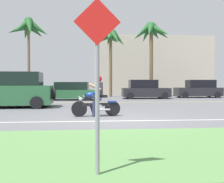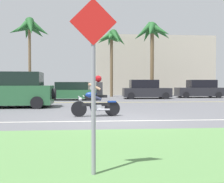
{
  "view_description": "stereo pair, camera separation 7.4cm",
  "coord_description": "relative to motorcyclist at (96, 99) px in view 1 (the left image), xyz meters",
  "views": [
    {
      "loc": [
        -0.94,
        -9.02,
        1.29
      ],
      "look_at": [
        0.06,
        2.68,
        0.92
      ],
      "focal_mm": 41.18,
      "sensor_mm": 36.0,
      "label": 1
    },
    {
      "loc": [
        -0.86,
        -9.03,
        1.29
      ],
      "look_at": [
        0.06,
        2.68,
        0.92
      ],
      "focal_mm": 41.18,
      "sensor_mm": 36.0,
      "label": 2
    }
  ],
  "objects": [
    {
      "name": "building_far",
      "position": [
        7.06,
        19.97,
        2.66
      ],
      "size": [
        13.51,
        4.0,
        6.69
      ],
      "primitive_type": "cube",
      "color": "beige",
      "rests_on": "ground"
    },
    {
      "name": "motorcyclist_distant",
      "position": [
        -3.99,
        8.3,
        -0.11
      ],
      "size": [
        1.62,
        0.53,
        1.35
      ],
      "color": "black",
      "rests_on": "ground"
    },
    {
      "name": "palm_tree_0",
      "position": [
        -5.77,
        13.73,
        5.37
      ],
      "size": [
        4.06,
        3.9,
        7.18
      ],
      "color": "brown",
      "rests_on": "ground"
    },
    {
      "name": "parked_car_1",
      "position": [
        -1.83,
        10.23,
        -0.01
      ],
      "size": [
        4.5,
        2.28,
        1.4
      ],
      "color": "#2D663D",
      "rests_on": "ground"
    },
    {
      "name": "motorcyclist",
      "position": [
        0.0,
        0.0,
        0.0
      ],
      "size": [
        1.92,
        0.63,
        1.61
      ],
      "color": "black",
      "rests_on": "ground"
    },
    {
      "name": "suv_nearby",
      "position": [
        -4.63,
        4.15,
        0.25
      ],
      "size": [
        4.88,
        2.37,
        1.9
      ],
      "color": "#2D663D",
      "rests_on": "ground"
    },
    {
      "name": "lane_line_near",
      "position": [
        0.69,
        -1.31,
        -0.68
      ],
      "size": [
        50.4,
        0.12,
        0.01
      ],
      "primitive_type": "cube",
      "color": "silver",
      "rests_on": "ground"
    },
    {
      "name": "grass_median",
      "position": [
        0.69,
        -5.13,
        -0.65
      ],
      "size": [
        56.0,
        3.8,
        0.06
      ],
      "primitive_type": "cube",
      "color": "#5B8C4C",
      "rests_on": "ground"
    },
    {
      "name": "parked_car_2",
      "position": [
        4.43,
        11.63,
        0.07
      ],
      "size": [
        4.04,
        2.06,
        1.6
      ],
      "color": "#232328",
      "rests_on": "ground"
    },
    {
      "name": "street_sign",
      "position": [
        -0.15,
        -6.62,
        0.8
      ],
      "size": [
        0.62,
        0.06,
        2.42
      ],
      "color": "gray",
      "rests_on": "ground"
    },
    {
      "name": "parked_car_3",
      "position": [
        9.69,
        12.77,
        0.07
      ],
      "size": [
        4.12,
        2.04,
        1.62
      ],
      "color": "#232328",
      "rests_on": "ground"
    },
    {
      "name": "lane_line_far",
      "position": [
        0.69,
        7.41,
        -0.68
      ],
      "size": [
        50.4,
        0.12,
        0.01
      ],
      "primitive_type": "cube",
      "color": "yellow",
      "rests_on": "ground"
    },
    {
      "name": "ground",
      "position": [
        0.69,
        1.97,
        -0.7
      ],
      "size": [
        56.0,
        30.0,
        0.04
      ],
      "primitive_type": "cube",
      "color": "slate"
    },
    {
      "name": "palm_tree_2",
      "position": [
        5.52,
        14.05,
        5.27
      ],
      "size": [
        3.89,
        3.81,
        7.16
      ],
      "color": "brown",
      "rests_on": "ground"
    },
    {
      "name": "palm_tree_1",
      "position": [
        1.75,
        14.97,
        4.77
      ],
      "size": [
        3.17,
        3.35,
        6.53
      ],
      "color": "brown",
      "rests_on": "ground"
    }
  ]
}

